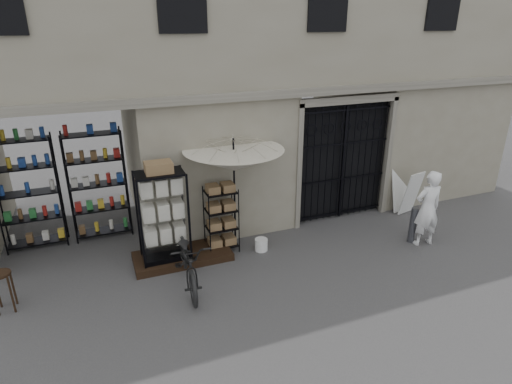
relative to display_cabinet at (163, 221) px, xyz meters
name	(u,v)px	position (x,y,z in m)	size (l,w,h in m)	color
ground	(319,274)	(2.74, -1.51, -0.98)	(80.00, 80.00, 0.00)	black
main_building	(247,28)	(2.74, 2.49, 3.52)	(14.00, 4.00, 9.00)	gray
shop_recess	(64,186)	(-1.76, 1.29, 0.52)	(3.00, 1.70, 3.00)	black
shop_shelving	(64,189)	(-1.81, 1.79, 0.27)	(2.70, 0.50, 2.50)	black
iron_gate	(339,160)	(4.49, 0.76, 0.52)	(2.50, 0.21, 3.00)	black
step_platform	(183,256)	(0.34, 0.04, -0.90)	(2.00, 0.90, 0.15)	black
display_cabinet	(163,221)	(0.00, 0.00, 0.00)	(1.05, 0.81, 2.00)	black
wire_rack	(221,220)	(1.23, 0.12, -0.26)	(0.73, 0.60, 1.46)	black
market_umbrella	(234,154)	(1.56, 0.17, 1.15)	(2.02, 2.05, 2.96)	black
white_bucket	(261,245)	(2.02, -0.21, -0.84)	(0.28, 0.28, 0.27)	silver
bicycle	(190,284)	(0.26, -0.92, -0.98)	(0.69, 1.04, 1.98)	black
wooden_stool	(4,291)	(-2.85, -0.51, -0.59)	(0.37, 0.37, 0.74)	black
steel_bollard	(413,225)	(5.33, -1.10, -0.56)	(0.15, 0.15, 0.83)	#505259
shopkeeper	(422,243)	(5.51, -1.26, -0.98)	(0.63, 1.73, 0.41)	white
easel_sign	(406,191)	(6.22, 0.27, -0.38)	(0.67, 0.73, 1.15)	silver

